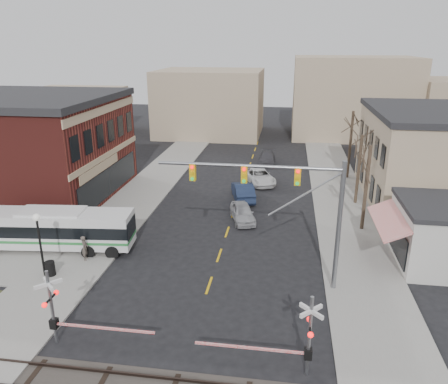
% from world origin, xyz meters
% --- Properties ---
extents(ground, '(160.00, 160.00, 0.00)m').
position_xyz_m(ground, '(0.00, 0.00, 0.00)').
color(ground, black).
rests_on(ground, ground).
extents(sidewalk_west, '(5.00, 60.00, 0.12)m').
position_xyz_m(sidewalk_west, '(-9.50, 20.00, 0.06)').
color(sidewalk_west, gray).
rests_on(sidewalk_west, ground).
extents(sidewalk_east, '(5.00, 60.00, 0.12)m').
position_xyz_m(sidewalk_east, '(9.50, 20.00, 0.06)').
color(sidewalk_east, gray).
rests_on(sidewalk_east, ground).
extents(tree_east_a, '(0.28, 0.28, 6.75)m').
position_xyz_m(tree_east_a, '(10.50, 12.00, 3.50)').
color(tree_east_a, '#382B21').
rests_on(tree_east_a, sidewalk_east).
extents(tree_east_b, '(0.28, 0.28, 6.30)m').
position_xyz_m(tree_east_b, '(10.80, 18.00, 3.27)').
color(tree_east_b, '#382B21').
rests_on(tree_east_b, sidewalk_east).
extents(tree_east_c, '(0.28, 0.28, 7.20)m').
position_xyz_m(tree_east_c, '(11.00, 26.00, 3.72)').
color(tree_east_c, '#382B21').
rests_on(tree_east_c, sidewalk_east).
extents(transit_bus, '(11.35, 3.54, 2.87)m').
position_xyz_m(transit_bus, '(-11.74, 5.22, 1.64)').
color(transit_bus, silver).
rests_on(transit_bus, ground).
extents(traffic_signal_mast, '(10.64, 0.30, 8.00)m').
position_xyz_m(traffic_signal_mast, '(4.60, 2.68, 5.77)').
color(traffic_signal_mast, gray).
rests_on(traffic_signal_mast, ground).
extents(rr_crossing_west, '(5.60, 1.36, 4.00)m').
position_xyz_m(rr_crossing_west, '(-6.13, -4.36, 1.97)').
color(rr_crossing_west, gray).
rests_on(rr_crossing_west, ground).
extents(rr_crossing_east, '(5.60, 1.36, 4.00)m').
position_xyz_m(rr_crossing_east, '(5.25, -4.76, 1.97)').
color(rr_crossing_east, gray).
rests_on(rr_crossing_east, ground).
extents(street_lamp, '(0.44, 0.44, 4.19)m').
position_xyz_m(street_lamp, '(-10.50, 1.50, 3.12)').
color(street_lamp, black).
rests_on(street_lamp, sidewalk_west).
extents(trash_bin, '(0.60, 0.60, 0.93)m').
position_xyz_m(trash_bin, '(-10.12, 1.58, 0.59)').
color(trash_bin, black).
rests_on(trash_bin, sidewalk_west).
extents(car_a, '(2.82, 4.53, 1.44)m').
position_xyz_m(car_a, '(0.94, 12.47, 0.72)').
color(car_a, '#9E9FA3').
rests_on(car_a, ground).
extents(car_b, '(2.87, 5.29, 1.65)m').
position_xyz_m(car_b, '(0.44, 17.67, 0.83)').
color(car_b, '#19243E').
rests_on(car_b, ground).
extents(car_c, '(4.20, 5.88, 1.49)m').
position_xyz_m(car_c, '(1.60, 22.87, 0.74)').
color(car_c, silver).
rests_on(car_c, ground).
extents(car_d, '(1.93, 4.74, 1.38)m').
position_xyz_m(car_d, '(2.00, 30.82, 0.69)').
color(car_d, '#3B3A3F').
rests_on(car_d, ground).
extents(pedestrian_near, '(0.52, 0.69, 1.72)m').
position_xyz_m(pedestrian_near, '(-8.86, 3.90, 0.98)').
color(pedestrian_near, '#514841').
rests_on(pedestrian_near, sidewalk_west).
extents(pedestrian_far, '(0.90, 0.93, 1.51)m').
position_xyz_m(pedestrian_far, '(-9.63, 8.23, 0.88)').
color(pedestrian_far, '#2B334C').
rests_on(pedestrian_far, sidewalk_west).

